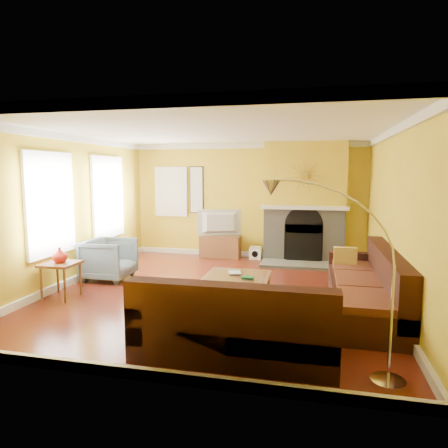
% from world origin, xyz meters
% --- Properties ---
extents(floor, '(5.50, 6.00, 0.02)m').
position_xyz_m(floor, '(0.00, 0.00, -0.01)').
color(floor, maroon).
rests_on(floor, ground).
extents(ceiling, '(5.50, 6.00, 0.02)m').
position_xyz_m(ceiling, '(0.00, 0.00, 2.71)').
color(ceiling, white).
rests_on(ceiling, ground).
extents(wall_back, '(5.50, 0.02, 2.70)m').
position_xyz_m(wall_back, '(0.00, 3.01, 1.35)').
color(wall_back, gold).
rests_on(wall_back, ground).
extents(wall_front, '(5.50, 0.02, 2.70)m').
position_xyz_m(wall_front, '(0.00, -3.01, 1.35)').
color(wall_front, gold).
rests_on(wall_front, ground).
extents(wall_left, '(0.02, 6.00, 2.70)m').
position_xyz_m(wall_left, '(-2.76, 0.00, 1.35)').
color(wall_left, gold).
rests_on(wall_left, ground).
extents(wall_right, '(0.02, 6.00, 2.70)m').
position_xyz_m(wall_right, '(2.76, 0.00, 1.35)').
color(wall_right, gold).
rests_on(wall_right, ground).
extents(baseboard, '(5.50, 6.00, 0.12)m').
position_xyz_m(baseboard, '(0.00, 0.00, 0.06)').
color(baseboard, white).
rests_on(baseboard, floor).
extents(crown_molding, '(5.50, 6.00, 0.12)m').
position_xyz_m(crown_molding, '(0.00, 0.00, 2.64)').
color(crown_molding, white).
rests_on(crown_molding, ceiling).
extents(window_left_near, '(0.06, 1.22, 1.72)m').
position_xyz_m(window_left_near, '(-2.72, 1.30, 1.50)').
color(window_left_near, white).
rests_on(window_left_near, wall_left).
extents(window_left_far, '(0.06, 1.22, 1.72)m').
position_xyz_m(window_left_far, '(-2.72, -0.60, 1.50)').
color(window_left_far, white).
rests_on(window_left_far, wall_left).
extents(window_back, '(0.82, 0.06, 1.22)m').
position_xyz_m(window_back, '(-1.90, 2.96, 1.55)').
color(window_back, white).
rests_on(window_back, wall_back).
extents(wall_art, '(0.34, 0.04, 1.14)m').
position_xyz_m(wall_art, '(-1.25, 2.97, 1.60)').
color(wall_art, white).
rests_on(wall_art, wall_back).
extents(fireplace, '(1.80, 0.40, 2.70)m').
position_xyz_m(fireplace, '(1.35, 2.80, 1.35)').
color(fireplace, gray).
rests_on(fireplace, floor).
extents(mantel, '(1.92, 0.22, 0.08)m').
position_xyz_m(mantel, '(1.35, 2.56, 1.25)').
color(mantel, white).
rests_on(mantel, fireplace).
extents(hearth, '(1.80, 0.70, 0.06)m').
position_xyz_m(hearth, '(1.35, 2.25, 0.03)').
color(hearth, gray).
rests_on(hearth, floor).
extents(sunburst, '(0.70, 0.04, 0.70)m').
position_xyz_m(sunburst, '(1.35, 2.57, 1.95)').
color(sunburst, olive).
rests_on(sunburst, fireplace).
extents(rug, '(2.40, 1.80, 0.02)m').
position_xyz_m(rug, '(0.35, -0.30, 0.01)').
color(rug, beige).
rests_on(rug, floor).
extents(sectional_sofa, '(3.10, 3.70, 0.90)m').
position_xyz_m(sectional_sofa, '(1.20, -0.85, 0.45)').
color(sectional_sofa, '#341710').
rests_on(sectional_sofa, floor).
extents(coffee_table, '(1.02, 1.02, 0.40)m').
position_xyz_m(coffee_table, '(0.40, -0.35, 0.20)').
color(coffee_table, white).
rests_on(coffee_table, floor).
extents(media_console, '(0.95, 0.43, 0.52)m').
position_xyz_m(media_console, '(-0.60, 2.75, 0.26)').
color(media_console, brown).
rests_on(media_console, floor).
extents(tv, '(1.06, 0.50, 0.62)m').
position_xyz_m(tv, '(-0.60, 2.75, 0.83)').
color(tv, black).
rests_on(tv, media_console).
extents(subwoofer, '(0.27, 0.27, 0.27)m').
position_xyz_m(subwoofer, '(0.25, 2.78, 0.14)').
color(subwoofer, white).
rests_on(subwoofer, floor).
extents(armchair, '(0.86, 0.83, 0.78)m').
position_xyz_m(armchair, '(-2.20, 0.35, 0.39)').
color(armchair, slate).
rests_on(armchair, floor).
extents(side_table, '(0.53, 0.53, 0.58)m').
position_xyz_m(side_table, '(-2.40, -0.85, 0.29)').
color(side_table, brown).
rests_on(side_table, floor).
extents(vase, '(0.24, 0.24, 0.25)m').
position_xyz_m(vase, '(-2.40, -0.85, 0.70)').
color(vase, red).
rests_on(vase, side_table).
extents(book, '(0.26, 0.30, 0.03)m').
position_xyz_m(book, '(0.25, -0.25, 0.41)').
color(book, white).
rests_on(book, coffee_table).
extents(arc_lamp, '(1.25, 0.36, 1.94)m').
position_xyz_m(arc_lamp, '(1.77, -2.55, 0.97)').
color(arc_lamp, silver).
rests_on(arc_lamp, floor).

